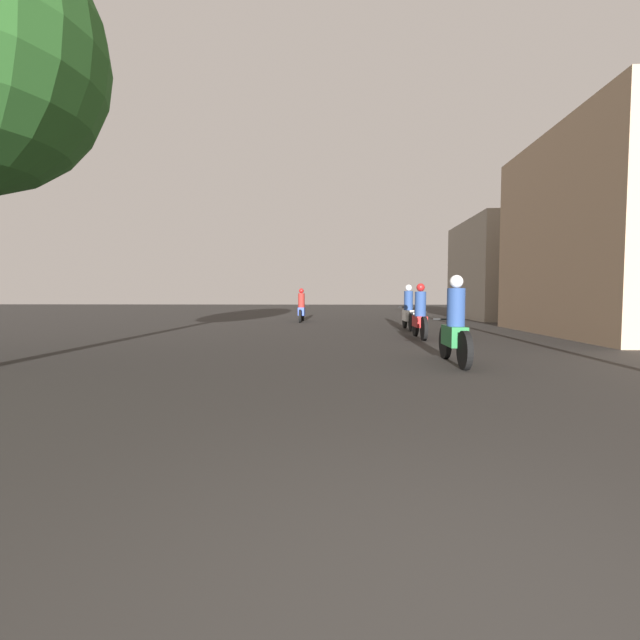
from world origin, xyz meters
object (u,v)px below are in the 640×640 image
at_px(motorcycle_green, 455,329).
at_px(motorcycle_red, 420,317).
at_px(motorcycle_white, 408,312).
at_px(motorcycle_blue, 302,308).
at_px(building_right_far, 508,270).
at_px(building_right_near, 636,234).

relative_size(motorcycle_green, motorcycle_red, 0.99).
bearing_deg(motorcycle_white, motorcycle_blue, 130.13).
relative_size(motorcycle_green, motorcycle_blue, 0.95).
relative_size(motorcycle_red, building_right_far, 0.29).
bearing_deg(building_right_near, building_right_far, 90.65).
relative_size(motorcycle_red, motorcycle_white, 0.96).
relative_size(motorcycle_blue, building_right_near, 0.27).
bearing_deg(motorcycle_red, motorcycle_blue, 110.17).
relative_size(motorcycle_white, building_right_near, 0.27).
bearing_deg(motorcycle_red, motorcycle_white, 79.15).
relative_size(building_right_near, building_right_far, 1.10).
xyz_separation_m(motorcycle_red, motorcycle_blue, (-4.18, 7.90, 0.01)).
bearing_deg(motorcycle_blue, motorcycle_green, -65.35).
height_order(motorcycle_blue, building_right_near, building_right_near).
height_order(motorcycle_red, motorcycle_white, motorcycle_white).
height_order(motorcycle_green, motorcycle_white, motorcycle_white).
xyz_separation_m(motorcycle_green, motorcycle_red, (0.26, 4.76, -0.01)).
bearing_deg(building_right_near, motorcycle_red, -169.35).
distance_m(motorcycle_green, building_right_near, 9.78).
distance_m(motorcycle_red, building_right_far, 13.27).
height_order(motorcycle_green, building_right_near, building_right_near).
distance_m(motorcycle_red, motorcycle_white, 3.24).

